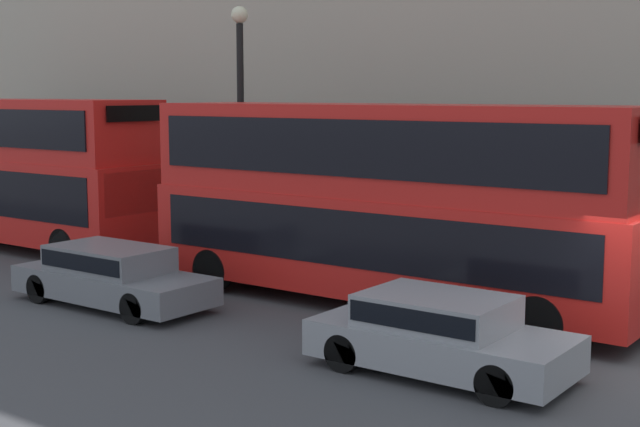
% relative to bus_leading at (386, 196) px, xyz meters
% --- Properties ---
extents(bus_leading, '(2.59, 11.12, 4.32)m').
position_rel_bus_leading_xyz_m(bus_leading, '(0.00, 0.00, 0.00)').
color(bus_leading, red).
rests_on(bus_leading, ground).
extents(bus_second_in_queue, '(2.59, 10.52, 4.36)m').
position_rel_bus_leading_xyz_m(bus_second_in_queue, '(0.00, 12.96, 0.03)').
color(bus_second_in_queue, red).
rests_on(bus_second_in_queue, ground).
extents(car_dark_sedan, '(1.90, 4.26, 1.31)m').
position_rel_bus_leading_xyz_m(car_dark_sedan, '(-3.40, -3.18, -1.68)').
color(car_dark_sedan, gray).
rests_on(car_dark_sedan, ground).
extents(car_hatchback, '(1.80, 4.72, 1.29)m').
position_rel_bus_leading_xyz_m(car_hatchback, '(-3.40, 4.79, -1.69)').
color(car_hatchback, slate).
rests_on(car_hatchback, ground).
extents(street_lamp, '(0.44, 0.44, 6.75)m').
position_rel_bus_leading_xyz_m(street_lamp, '(1.68, 5.51, 1.77)').
color(street_lamp, black).
rests_on(street_lamp, ground).
extents(pedestrian, '(0.36, 0.36, 1.65)m').
position_rel_bus_leading_xyz_m(pedestrian, '(2.51, 1.52, -1.62)').
color(pedestrian, '#334C6B').
rests_on(pedestrian, ground).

